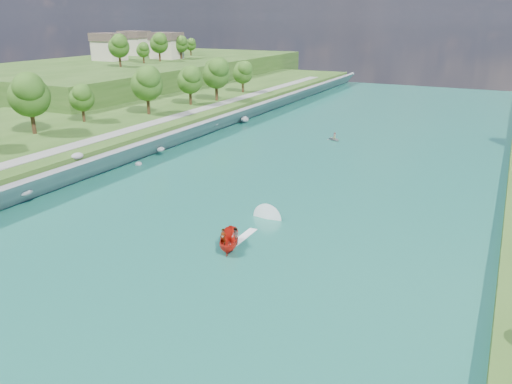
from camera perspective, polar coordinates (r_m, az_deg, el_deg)
The scene contains 10 objects.
ground at distance 50.65m, azimuth -7.33°, elevation -6.78°, with size 260.00×260.00×0.00m, color #2D5119.
river_water at distance 66.73m, azimuth 2.28°, elevation -0.01°, with size 55.00×240.00×0.10m, color #196050.
berm_west at distance 97.45m, azimuth -25.59°, elevation 5.37°, with size 45.00×240.00×3.50m, color #2D5119.
ridge_west at distance 172.08m, azimuth -12.70°, elevation 13.04°, with size 60.00×120.00×9.00m, color #2D5119.
riprap_bank at distance 79.61m, azimuth -15.05°, elevation 3.87°, with size 4.29×236.00×4.20m.
riverside_path at distance 84.06m, azimuth -18.33°, elevation 5.59°, with size 3.00×200.00×0.10m, color gray.
ridge_houses at distance 179.17m, azimuth -13.46°, elevation 16.05°, with size 29.50×29.50×8.40m.
trees_ridge at distance 161.71m, azimuth -11.59°, elevation 15.99°, with size 12.45×50.77×10.34m.
motorboat at distance 51.27m, azimuth -2.49°, elevation -5.16°, with size 3.60×19.29×2.22m.
raft at distance 95.95m, azimuth 8.96°, elevation 6.05°, with size 3.41×3.27×1.49m.
Camera 1 is at (26.16, -37.25, 22.21)m, focal length 35.00 mm.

